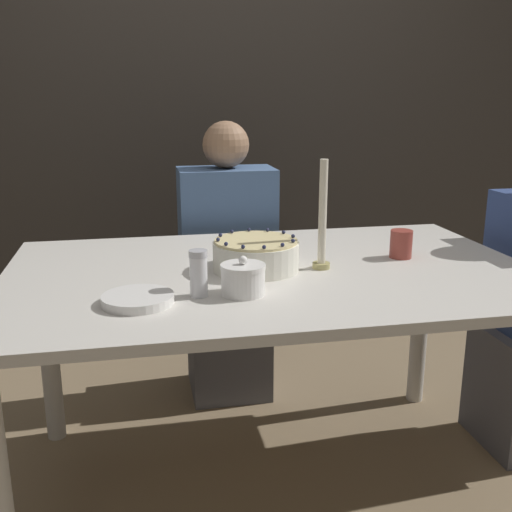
{
  "coord_description": "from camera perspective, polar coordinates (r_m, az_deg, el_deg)",
  "views": [
    {
      "loc": [
        -0.4,
        -1.75,
        1.3
      ],
      "look_at": [
        -0.05,
        -0.0,
        0.82
      ],
      "focal_mm": 42.0,
      "sensor_mm": 36.0,
      "label": 1
    }
  ],
  "objects": [
    {
      "name": "ground_plane",
      "position": [
        2.22,
        1.34,
        -20.85
      ],
      "size": [
        12.0,
        12.0,
        0.0
      ],
      "primitive_type": "plane",
      "color": "#8C7556"
    },
    {
      "name": "wall_behind",
      "position": [
        3.17,
        -4.27,
        15.06
      ],
      "size": [
        8.0,
        0.05,
        2.6
      ],
      "color": "#38332D",
      "rests_on": "ground_plane"
    },
    {
      "name": "dining_table",
      "position": [
        1.9,
        1.46,
        -4.16
      ],
      "size": [
        1.63,
        1.03,
        0.78
      ],
      "color": "beige",
      "rests_on": "ground_plane"
    },
    {
      "name": "cake",
      "position": [
        1.85,
        0.0,
        0.12
      ],
      "size": [
        0.27,
        0.27,
        0.11
      ],
      "color": "white",
      "rests_on": "dining_table"
    },
    {
      "name": "sugar_bowl",
      "position": [
        1.62,
        -1.24,
        -2.21
      ],
      "size": [
        0.12,
        0.12,
        0.11
      ],
      "color": "white",
      "rests_on": "dining_table"
    },
    {
      "name": "sugar_shaker",
      "position": [
        1.6,
        -5.49,
        -1.64
      ],
      "size": [
        0.05,
        0.05,
        0.13
      ],
      "color": "white",
      "rests_on": "dining_table"
    },
    {
      "name": "plate_stack",
      "position": [
        1.59,
        -11.2,
        -4.05
      ],
      "size": [
        0.19,
        0.19,
        0.02
      ],
      "color": "white",
      "rests_on": "dining_table"
    },
    {
      "name": "candle",
      "position": [
        1.85,
        6.34,
        3.08
      ],
      "size": [
        0.06,
        0.06,
        0.34
      ],
      "color": "tan",
      "rests_on": "dining_table"
    },
    {
      "name": "cup",
      "position": [
        2.04,
        13.65,
        1.12
      ],
      "size": [
        0.07,
        0.07,
        0.09
      ],
      "color": "#993D33",
      "rests_on": "dining_table"
    },
    {
      "name": "person_man_blue_shirt",
      "position": [
        2.61,
        -2.72,
        -2.31
      ],
      "size": [
        0.4,
        0.34,
        1.2
      ],
      "rotation": [
        0.0,
        0.0,
        3.14
      ],
      "color": "#595960",
      "rests_on": "ground_plane"
    }
  ]
}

